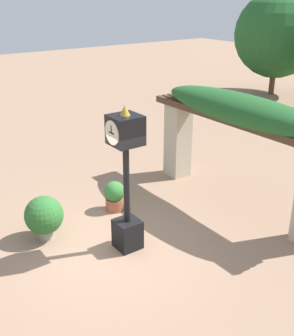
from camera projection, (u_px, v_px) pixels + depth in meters
name	position (u px, v px, depth m)	size (l,w,h in m)	color
ground_plane	(114.00, 248.00, 8.85)	(60.00, 60.00, 0.00)	#9E7A60
pedestal_clock	(126.00, 178.00, 8.27)	(0.57, 0.62, 3.06)	black
pergola	(239.00, 123.00, 9.92)	(5.60, 1.18, 2.80)	#BCB299
potted_plant_near_left	(44.00, 216.00, 8.99)	(0.83, 0.83, 0.99)	gray
potted_plant_near_right	(115.00, 195.00, 10.26)	(0.51, 0.51, 0.75)	#9E563D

